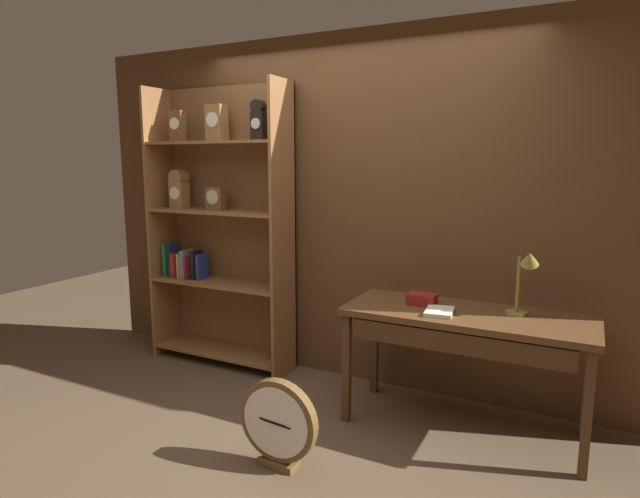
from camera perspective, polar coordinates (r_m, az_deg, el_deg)
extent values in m
plane|color=brown|center=(3.25, -5.96, -21.54)|extent=(10.00, 10.00, 0.00)
cube|color=brown|center=(3.96, 4.12, 4.08)|extent=(4.80, 0.05, 2.60)
cube|color=brown|center=(4.75, -16.67, 2.59)|extent=(0.02, 0.35, 2.27)
cube|color=brown|center=(4.01, -4.02, 1.74)|extent=(0.02, 0.35, 2.27)
cube|color=brown|center=(4.48, -9.57, 2.47)|extent=(1.24, 0.01, 2.27)
cube|color=brown|center=(4.60, -10.47, -10.78)|extent=(1.19, 0.33, 0.02)
cube|color=brown|center=(4.43, -10.70, -3.61)|extent=(1.19, 0.33, 0.02)
cube|color=brown|center=(4.33, -10.94, 4.00)|extent=(1.19, 0.33, 0.02)
cube|color=brown|center=(4.32, -11.17, 11.20)|extent=(1.19, 0.33, 0.02)
cube|color=brown|center=(4.57, -15.12, 12.67)|extent=(0.13, 0.07, 0.25)
cylinder|color=white|center=(4.54, -15.48, 12.94)|extent=(0.10, 0.01, 0.10)
cube|color=olive|center=(4.58, -14.95, 5.65)|extent=(0.13, 0.11, 0.22)
cylinder|color=olive|center=(4.57, -15.02, 7.47)|extent=(0.13, 0.11, 0.13)
cylinder|color=silver|center=(4.54, -15.45, 5.82)|extent=(0.10, 0.01, 0.10)
cube|color=olive|center=(4.34, -11.10, 13.21)|extent=(0.15, 0.11, 0.28)
cylinder|color=silver|center=(4.30, -11.61, 13.53)|extent=(0.11, 0.01, 0.11)
cube|color=brown|center=(4.33, -11.18, 5.36)|extent=(0.15, 0.08, 0.18)
cylinder|color=#C6B78C|center=(4.29, -11.57, 5.51)|extent=(0.12, 0.01, 0.12)
cube|color=black|center=(4.12, -6.65, 13.05)|extent=(0.10, 0.07, 0.22)
cylinder|color=black|center=(4.13, -6.69, 15.04)|extent=(0.10, 0.07, 0.10)
cylinder|color=silver|center=(4.08, -6.98, 13.32)|extent=(0.08, 0.01, 0.08)
cube|color=#236638|center=(4.72, -15.99, -1.12)|extent=(0.03, 0.13, 0.28)
cube|color=#19234C|center=(4.70, -15.44, -1.13)|extent=(0.02, 0.14, 0.28)
cube|color=maroon|center=(4.67, -15.08, -1.65)|extent=(0.04, 0.16, 0.21)
cube|color=tan|center=(4.64, -14.57, -1.70)|extent=(0.03, 0.14, 0.21)
cube|color=slate|center=(4.60, -14.16, -1.57)|extent=(0.04, 0.15, 0.24)
cube|color=maroon|center=(4.58, -13.78, -1.89)|extent=(0.02, 0.16, 0.20)
cube|color=black|center=(4.55, -13.16, -1.65)|extent=(0.04, 0.13, 0.24)
cube|color=navy|center=(4.53, -12.62, -1.86)|extent=(0.03, 0.14, 0.21)
cube|color=brown|center=(3.37, 15.57, -6.92)|extent=(1.48, 0.59, 0.04)
cube|color=#50321B|center=(3.48, 2.89, -12.72)|extent=(0.05, 0.05, 0.72)
cube|color=#50321B|center=(3.22, 26.92, -15.69)|extent=(0.05, 0.05, 0.72)
cube|color=#50321B|center=(3.90, 5.92, -10.22)|extent=(0.05, 0.05, 0.72)
cube|color=#50321B|center=(3.67, 27.00, -12.54)|extent=(0.05, 0.05, 0.72)
cube|color=#472C18|center=(3.14, 14.45, -9.82)|extent=(1.26, 0.03, 0.12)
cylinder|color=olive|center=(3.41, 20.43, -6.49)|extent=(0.12, 0.12, 0.02)
cylinder|color=olive|center=(3.37, 20.60, -3.57)|extent=(0.02, 0.02, 0.34)
cone|color=olive|center=(3.28, 21.71, -0.97)|extent=(0.10, 0.13, 0.12)
cube|color=maroon|center=(3.46, 10.95, -5.35)|extent=(0.18, 0.13, 0.07)
cube|color=silver|center=(3.29, 12.77, -6.62)|extent=(0.19, 0.24, 0.02)
cube|color=brown|center=(3.17, -4.45, -22.03)|extent=(0.21, 0.11, 0.04)
cylinder|color=brown|center=(3.04, -4.52, -17.96)|extent=(0.47, 0.06, 0.47)
cylinder|color=white|center=(3.02, -4.87, -18.22)|extent=(0.40, 0.01, 0.40)
cube|color=black|center=(3.01, -4.92, -18.25)|extent=(0.14, 0.01, 0.02)
cube|color=black|center=(3.01, -4.93, -18.26)|extent=(0.20, 0.01, 0.02)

